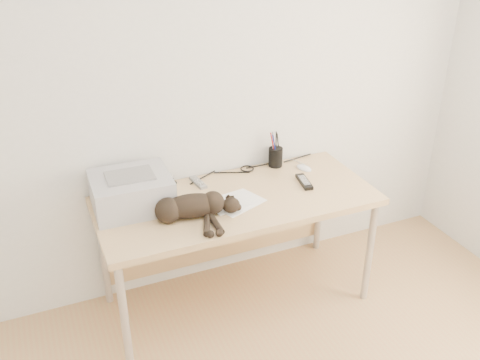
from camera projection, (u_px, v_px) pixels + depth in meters
name	position (u px, v px, depth m)	size (l,w,h in m)	color
wall_back	(213.00, 86.00, 3.09)	(3.50, 3.50, 0.00)	silver
desk	(231.00, 211.00, 3.19)	(1.60, 0.70, 0.74)	tan
printer	(131.00, 192.00, 2.92)	(0.43, 0.37, 0.20)	#A8A8AD
papers	(235.00, 202.00, 3.01)	(0.34, 0.28, 0.01)	white
cat	(189.00, 208.00, 2.84)	(0.62, 0.34, 0.14)	black
mug	(165.00, 182.00, 3.12)	(0.10, 0.10, 0.09)	white
pen_cup	(276.00, 157.00, 3.40)	(0.09, 0.09, 0.23)	black
remote_grey	(198.00, 182.00, 3.20)	(0.04, 0.16, 0.02)	slate
remote_black	(304.00, 182.00, 3.21)	(0.05, 0.19, 0.02)	black
mouse	(304.00, 166.00, 3.38)	(0.07, 0.11, 0.04)	white
cable_tangle	(218.00, 174.00, 3.31)	(1.36, 0.09, 0.01)	black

